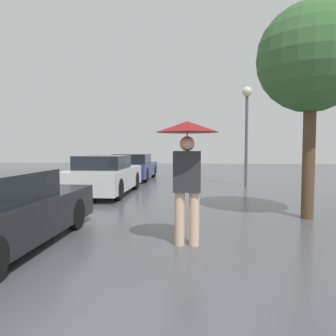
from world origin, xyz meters
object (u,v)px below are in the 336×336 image
Objects in this scene: pedestrian at (187,152)px; parked_car_farthest at (133,167)px; tree at (311,59)px; parked_car_middle at (105,176)px; street_lamp at (247,114)px.

pedestrian is 0.47× the size of parked_car_farthest.
tree is (5.49, -8.18, 2.81)m from parked_car_farthest.
parked_car_middle is at bearing 149.39° from tree.
parked_car_farthest is 1.07× the size of street_lamp.
street_lamp reaches higher than parked_car_farthest.
pedestrian is at bearing -138.98° from tree.
parked_car_farthest is at bearing 123.87° from tree.
pedestrian is 0.50× the size of street_lamp.
pedestrian is at bearing -61.78° from parked_car_middle.
tree reaches higher than pedestrian.
tree is at bearing 41.02° from pedestrian.
parked_car_farthest is (-2.96, 10.38, -0.89)m from pedestrian.
street_lamp is (5.01, -2.28, 2.28)m from parked_car_farthest.
street_lamp is (-0.48, 5.90, -0.53)m from tree.
parked_car_middle is 6.07m from street_lamp.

